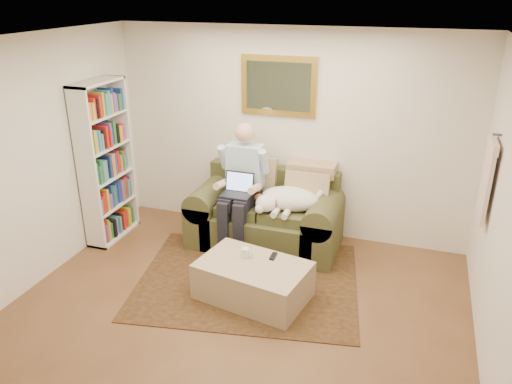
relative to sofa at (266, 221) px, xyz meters
The scene contains 12 objects.
room_shell 1.93m from the sofa, 84.85° to the right, with size 4.51×5.00×2.61m.
rug 0.93m from the sofa, 85.17° to the right, with size 2.37×1.90×0.01m, color black.
sofa is the anchor object (origin of this frame).
seated_man 0.55m from the sofa, 148.55° to the right, with size 0.60×0.86×1.53m, color #8CB6D8, non-canonical shape.
laptop 0.61m from the sofa, 138.98° to the right, with size 0.35×0.28×0.26m.
sleeping_dog 0.51m from the sofa, 15.74° to the right, with size 0.75×0.47×0.28m, color white, non-canonical shape.
ottoman 1.19m from the sofa, 78.68° to the right, with size 1.10×0.70×0.40m, color tan.
coffee_mug 1.07m from the sofa, 83.96° to the right, with size 0.08×0.08×0.10m, color white.
tv_remote 1.04m from the sofa, 68.13° to the right, with size 0.05×0.15×0.02m, color black.
bookshelf 2.11m from the sofa, 168.23° to the right, with size 0.28×0.80×2.00m, color white, non-canonical shape.
wall_mirror 1.65m from the sofa, 90.00° to the left, with size 0.94×0.04×0.72m.
hanging_shirt 2.59m from the sofa, ahead, with size 0.06×0.52×0.90m, color beige, non-canonical shape.
Camera 1 is at (1.52, -3.32, 3.03)m, focal length 35.00 mm.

